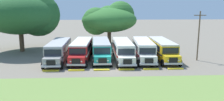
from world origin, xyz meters
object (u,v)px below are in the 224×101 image
Objects in this scene: parked_bus_slot_3 at (123,49)px; parked_bus_slot_5 at (162,48)px; broad_shade_tree at (109,19)px; utility_pole at (199,34)px; parked_bus_slot_1 at (82,49)px; parked_bus_slot_4 at (143,49)px; parked_bus_slot_2 at (101,49)px; parked_bus_slot_0 at (59,50)px; secondary_tree at (21,13)px.

parked_bus_slot_3 and parked_bus_slot_5 have the same top height.
broad_shade_tree is 19.47m from utility_pole.
broad_shade_tree is (-7.61, 13.25, 3.77)m from parked_bus_slot_5.
parked_bus_slot_1 is 9.45m from parked_bus_slot_4.
utility_pole is (14.32, -1.93, 2.31)m from parked_bus_slot_2.
utility_pole reaches higher than parked_bus_slot_0.
parked_bus_slot_4 is 8.32m from utility_pole.
parked_bus_slot_3 is at bearing -83.97° from broad_shade_tree.
secondary_tree is at bearing -106.84° from parked_bus_slot_4.
parked_bus_slot_3 is at bearing 75.62° from parked_bus_slot_2.
utility_pole is (17.29, -1.72, 2.31)m from parked_bus_slot_1.
parked_bus_slot_1 is at bearing -33.87° from secondary_tree.
parked_bus_slot_0 is 9.60m from parked_bus_slot_3.
utility_pole is (11.05, -1.17, 2.31)m from parked_bus_slot_3.
parked_bus_slot_1 is at bearing 99.17° from parked_bus_slot_0.
utility_pole is at bearing 87.15° from parked_bus_slot_1.
parked_bus_slot_2 is at bearing 96.79° from parked_bus_slot_1.
parked_bus_slot_2 is 1.00× the size of parked_bus_slot_3.
broad_shade_tree reaches higher than parked_bus_slot_5.
parked_bus_slot_2 is at bearing -90.92° from parked_bus_slot_5.
parked_bus_slot_0 is 0.99× the size of parked_bus_slot_4.
parked_bus_slot_4 is 1.01× the size of parked_bus_slot_5.
parked_bus_slot_3 is 1.49× the size of utility_pole.
parked_bus_slot_5 is at bearing 94.03° from parked_bus_slot_3.
parked_bus_slot_0 and parked_bus_slot_1 have the same top height.
secondary_tree is at bearing -106.90° from parked_bus_slot_5.
parked_bus_slot_4 is at bearing 95.95° from parked_bus_slot_3.
utility_pole reaches higher than parked_bus_slot_5.
secondary_tree reaches higher than parked_bus_slot_5.
utility_pole is (12.50, -14.86, -1.46)m from broad_shade_tree.
parked_bus_slot_2 is 0.78× the size of secondary_tree.
utility_pole reaches higher than parked_bus_slot_1.
secondary_tree is at bearing 162.06° from utility_pole.
broad_shade_tree is (-4.65, 13.35, 3.77)m from parked_bus_slot_4.
parked_bus_slot_2 is 1.49× the size of utility_pole.
parked_bus_slot_4 is (3.20, 0.34, 0.00)m from parked_bus_slot_3.
parked_bus_slot_3 is 1.00× the size of parked_bus_slot_5.
parked_bus_slot_1 is 12.41m from parked_bus_slot_5.
broad_shade_tree is 16.98m from secondary_tree.
parked_bus_slot_5 is at bearing -60.13° from broad_shade_tree.
broad_shade_tree is 1.57× the size of utility_pole.
parked_bus_slot_4 is (9.44, -0.21, 0.00)m from parked_bus_slot_1.
parked_bus_slot_2 is 16.72m from secondary_tree.
utility_pole reaches higher than parked_bus_slot_4.
utility_pole is at bearing 83.86° from parked_bus_slot_3.
parked_bus_slot_5 is at bearing 161.72° from utility_pole.
parked_bus_slot_2 is 0.95× the size of broad_shade_tree.
parked_bus_slot_1 and parked_bus_slot_3 have the same top height.
parked_bus_slot_2 is at bearing -98.02° from broad_shade_tree.
parked_bus_slot_5 is at bearing 95.71° from parked_bus_slot_4.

